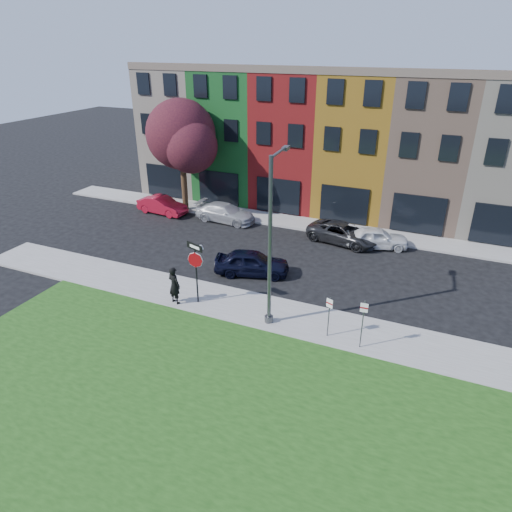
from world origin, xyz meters
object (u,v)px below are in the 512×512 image
at_px(street_lamp, 271,243).
at_px(sedan_near, 252,263).
at_px(stop_sign, 195,261).
at_px(man, 174,285).

bearing_deg(street_lamp, sedan_near, 120.05).
distance_m(stop_sign, sedan_near, 4.56).
bearing_deg(street_lamp, stop_sign, 176.00).
bearing_deg(man, sedan_near, -100.41).
height_order(man, sedan_near, man).
xyz_separation_m(stop_sign, man, (-1.01, -0.48, -1.31)).
bearing_deg(stop_sign, man, -136.65).
bearing_deg(street_lamp, man, -178.46).
xyz_separation_m(stop_sign, street_lamp, (3.91, 0.00, 1.65)).
distance_m(man, sedan_near, 5.06).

